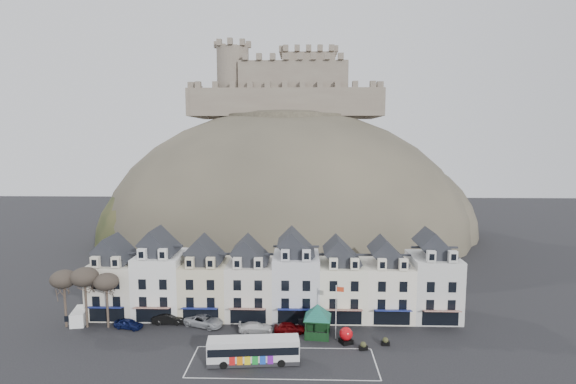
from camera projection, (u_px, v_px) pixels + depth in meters
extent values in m
plane|color=black|center=(265.00, 368.00, 52.15)|extent=(300.00, 300.00, 0.00)
cube|color=silver|center=(283.00, 362.00, 53.34)|extent=(22.00, 7.50, 0.01)
cube|color=beige|center=(117.00, 287.00, 68.22)|extent=(6.80, 8.00, 8.00)
cube|color=black|center=(116.00, 254.00, 67.59)|extent=(6.80, 5.76, 2.80)
cube|color=beige|center=(95.00, 262.00, 64.10)|extent=(1.20, 0.80, 1.60)
cube|color=beige|center=(116.00, 262.00, 64.01)|extent=(1.20, 0.80, 1.60)
cube|color=black|center=(107.00, 314.00, 64.55)|extent=(5.10, 0.06, 2.20)
cube|color=navy|center=(104.00, 307.00, 63.72)|extent=(5.10, 1.29, 0.43)
cube|color=white|center=(162.00, 284.00, 67.95)|extent=(6.80, 8.00, 9.20)
cube|color=black|center=(160.00, 246.00, 67.25)|extent=(6.80, 5.76, 2.80)
cube|color=white|center=(142.00, 254.00, 63.76)|extent=(1.20, 0.80, 1.60)
cube|color=white|center=(163.00, 254.00, 63.67)|extent=(1.20, 0.80, 1.60)
cube|color=black|center=(154.00, 315.00, 64.35)|extent=(5.10, 0.06, 2.20)
cube|color=maroon|center=(152.00, 308.00, 63.53)|extent=(5.10, 1.29, 0.43)
cube|color=beige|center=(206.00, 288.00, 67.83)|extent=(6.80, 8.00, 8.00)
cube|color=black|center=(205.00, 254.00, 67.20)|extent=(6.80, 5.76, 2.80)
cube|color=beige|center=(190.00, 263.00, 63.71)|extent=(1.20, 0.80, 1.60)
cube|color=beige|center=(211.00, 263.00, 63.63)|extent=(1.20, 0.80, 1.60)
cube|color=black|center=(201.00, 315.00, 64.16)|extent=(5.10, 0.06, 2.20)
cube|color=navy|center=(199.00, 308.00, 63.34)|extent=(5.10, 1.29, 0.43)
cube|color=silver|center=(251.00, 288.00, 67.64)|extent=(6.80, 8.00, 8.00)
cube|color=black|center=(251.00, 255.00, 67.01)|extent=(6.80, 5.76, 2.80)
cube|color=silver|center=(237.00, 263.00, 63.52)|extent=(1.20, 0.80, 1.60)
cube|color=silver|center=(258.00, 263.00, 63.43)|extent=(1.20, 0.80, 1.60)
cube|color=black|center=(248.00, 316.00, 63.97)|extent=(5.10, 0.06, 2.20)
cube|color=maroon|center=(247.00, 309.00, 63.15)|extent=(5.10, 1.29, 0.43)
cube|color=silver|center=(296.00, 285.00, 67.38)|extent=(6.80, 8.00, 9.20)
cube|color=black|center=(296.00, 247.00, 66.68)|extent=(6.80, 5.76, 2.80)
cube|color=silver|center=(285.00, 255.00, 63.18)|extent=(1.20, 0.80, 1.60)
cube|color=silver|center=(306.00, 255.00, 63.10)|extent=(1.20, 0.80, 1.60)
cube|color=black|center=(296.00, 316.00, 63.78)|extent=(5.10, 0.06, 2.20)
cube|color=navy|center=(296.00, 309.00, 62.96)|extent=(5.10, 1.29, 0.43)
cube|color=white|center=(341.00, 289.00, 67.26)|extent=(6.80, 8.00, 8.00)
cube|color=black|center=(342.00, 255.00, 66.63)|extent=(6.80, 5.76, 2.80)
cube|color=white|center=(333.00, 264.00, 63.14)|extent=(1.20, 0.80, 1.60)
cube|color=white|center=(355.00, 264.00, 63.05)|extent=(1.20, 0.80, 1.60)
cube|color=black|center=(344.00, 317.00, 63.59)|extent=(5.10, 0.06, 2.20)
cube|color=maroon|center=(344.00, 310.00, 62.76)|extent=(5.10, 1.29, 0.43)
cube|color=white|center=(387.00, 289.00, 67.07)|extent=(6.80, 8.00, 8.00)
cube|color=black|center=(388.00, 256.00, 66.44)|extent=(6.80, 5.76, 2.80)
cube|color=white|center=(382.00, 264.00, 62.94)|extent=(1.20, 0.80, 1.60)
cube|color=white|center=(403.00, 264.00, 62.86)|extent=(1.20, 0.80, 1.60)
cube|color=black|center=(392.00, 318.00, 63.39)|extent=(5.10, 0.06, 2.20)
cube|color=navy|center=(393.00, 311.00, 62.57)|extent=(5.10, 1.29, 0.43)
cube|color=silver|center=(433.00, 286.00, 66.80)|extent=(6.80, 8.00, 9.20)
cube|color=black|center=(434.00, 248.00, 66.10)|extent=(6.80, 5.76, 2.80)
cube|color=silver|center=(431.00, 256.00, 62.61)|extent=(1.20, 0.80, 1.60)
cube|color=silver|center=(453.00, 257.00, 62.52)|extent=(1.20, 0.80, 1.60)
cube|color=black|center=(440.00, 318.00, 63.20)|extent=(5.10, 0.06, 2.20)
cube|color=maroon|center=(442.00, 311.00, 62.38)|extent=(5.10, 1.29, 0.43)
ellipsoid|color=#3E3A30|center=(286.00, 236.00, 121.61)|extent=(96.00, 76.00, 68.00)
ellipsoid|color=black|center=(200.00, 241.00, 116.28)|extent=(52.00, 44.00, 42.00)
ellipsoid|color=#3E3A30|center=(372.00, 233.00, 124.90)|extent=(56.00, 48.00, 46.00)
ellipsoid|color=black|center=(267.00, 249.00, 107.83)|extent=(40.00, 28.00, 28.00)
ellipsoid|color=#3E3A30|center=(325.00, 247.00, 109.42)|extent=(36.00, 28.00, 24.00)
cylinder|color=#3E3A30|center=(286.00, 121.00, 117.86)|extent=(30.00, 30.00, 3.00)
cube|color=#6A5D50|center=(285.00, 102.00, 113.34)|extent=(48.00, 2.20, 7.00)
cube|color=#6A5D50|center=(287.00, 107.00, 133.19)|extent=(48.00, 2.20, 7.00)
cube|color=#6A5D50|center=(200.00, 105.00, 123.94)|extent=(2.20, 22.00, 7.00)
cube|color=#6A5D50|center=(374.00, 105.00, 122.59)|extent=(2.20, 22.00, 7.00)
cube|color=#6A5D50|center=(294.00, 84.00, 122.54)|extent=(28.00, 18.00, 10.00)
cube|color=#6A5D50|center=(308.00, 80.00, 124.23)|extent=(14.00, 12.00, 13.00)
cylinder|color=#6A5D50|center=(233.00, 83.00, 119.03)|extent=(8.40, 8.40, 18.00)
cylinder|color=silver|center=(308.00, 46.00, 123.14)|extent=(0.16, 0.16, 5.00)
cylinder|color=#3D2F27|center=(65.00, 307.00, 63.05)|extent=(0.32, 0.32, 5.74)
ellipsoid|color=#383028|center=(64.00, 279.00, 62.55)|extent=(3.61, 3.61, 2.54)
cylinder|color=#3D2F27|center=(86.00, 307.00, 62.94)|extent=(0.32, 0.32, 6.02)
ellipsoid|color=#383028|center=(85.00, 277.00, 62.42)|extent=(3.78, 3.78, 2.67)
cylinder|color=#3D2F27|center=(108.00, 309.00, 62.89)|extent=(0.32, 0.32, 5.46)
ellipsoid|color=#383028|center=(106.00, 282.00, 62.42)|extent=(3.43, 3.43, 2.42)
cube|color=#262628|center=(254.00, 360.00, 53.21)|extent=(10.98, 3.51, 0.49)
cube|color=silver|center=(253.00, 349.00, 53.04)|extent=(10.98, 3.46, 2.47)
cube|color=black|center=(253.00, 348.00, 53.02)|extent=(10.77, 3.51, 0.93)
cube|color=silver|center=(253.00, 340.00, 52.90)|extent=(10.75, 3.34, 0.25)
cube|color=orange|center=(298.00, 340.00, 53.27)|extent=(0.17, 1.18, 0.27)
cylinder|color=black|center=(281.00, 363.00, 52.31)|extent=(0.97, 0.40, 0.94)
cylinder|color=black|center=(280.00, 354.00, 54.51)|extent=(0.97, 0.40, 0.94)
cylinder|color=black|center=(224.00, 365.00, 51.88)|extent=(0.97, 0.40, 0.94)
cylinder|color=black|center=(225.00, 356.00, 54.07)|extent=(0.97, 0.40, 0.94)
cube|color=black|center=(308.00, 322.00, 61.83)|extent=(0.18, 0.18, 2.58)
cube|color=black|center=(329.00, 323.00, 61.43)|extent=(0.18, 0.18, 2.58)
cube|color=black|center=(306.00, 331.00, 58.97)|extent=(0.18, 0.18, 2.58)
cube|color=black|center=(328.00, 332.00, 58.57)|extent=(0.18, 0.18, 2.58)
cube|color=black|center=(318.00, 318.00, 60.04)|extent=(3.93, 3.93, 0.13)
cone|color=#125042|center=(318.00, 311.00, 59.93)|extent=(7.08, 7.08, 1.94)
cube|color=black|center=(346.00, 341.00, 58.32)|extent=(1.91, 1.91, 0.55)
sphere|color=red|center=(346.00, 334.00, 58.20)|extent=(1.73, 1.73, 1.73)
cylinder|color=silver|center=(336.00, 312.00, 59.25)|extent=(0.11, 0.11, 7.37)
cube|color=red|center=(340.00, 289.00, 58.74)|extent=(0.99, 0.25, 0.64)
cube|color=white|center=(80.00, 316.00, 64.73)|extent=(2.71, 4.57, 1.95)
cube|color=black|center=(80.00, 314.00, 64.68)|extent=(1.74, 0.44, 0.84)
cube|color=black|center=(363.00, 348.00, 56.46)|extent=(1.18, 0.81, 0.54)
sphere|color=black|center=(363.00, 345.00, 56.41)|extent=(0.76, 0.76, 0.76)
cube|color=black|center=(385.00, 343.00, 57.73)|extent=(1.08, 0.56, 0.53)
sphere|color=black|center=(385.00, 340.00, 57.68)|extent=(0.75, 0.75, 0.75)
imported|color=#0C1440|center=(129.00, 324.00, 62.78)|extent=(4.32, 2.55, 1.38)
imported|color=black|center=(169.00, 318.00, 64.39)|extent=(4.68, 1.70, 1.53)
imported|color=#ABAEB3|center=(204.00, 321.00, 63.59)|extent=(6.10, 4.35, 1.57)
imported|color=silver|center=(256.00, 327.00, 61.56)|extent=(4.84, 2.30, 1.36)
imported|color=#4E0406|center=(289.00, 328.00, 61.42)|extent=(4.30, 1.87, 1.44)
imported|color=black|center=(314.00, 320.00, 63.80)|extent=(4.54, 1.93, 1.46)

